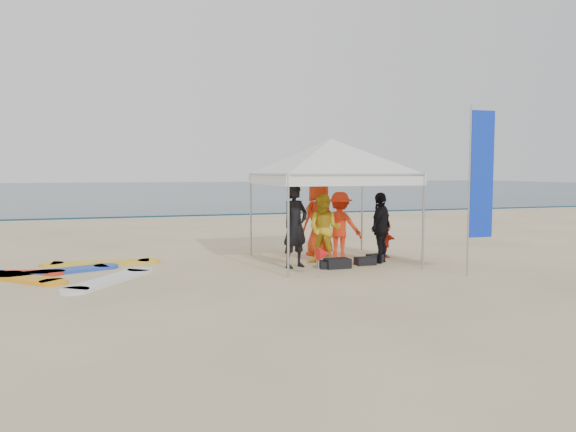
# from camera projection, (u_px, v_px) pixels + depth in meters

# --- Properties ---
(ground) EXTENTS (120.00, 120.00, 0.00)m
(ground) POSITION_uv_depth(u_px,v_px,m) (322.00, 294.00, 10.05)
(ground) COLOR beige
(ground) RESTS_ON ground
(ocean) EXTENTS (160.00, 84.00, 0.08)m
(ocean) POSITION_uv_depth(u_px,v_px,m) (139.00, 189.00, 66.97)
(ocean) COLOR #0C2633
(ocean) RESTS_ON ground
(shoreline_foam) EXTENTS (160.00, 1.20, 0.01)m
(shoreline_foam) POSITION_uv_depth(u_px,v_px,m) (186.00, 216.00, 27.31)
(shoreline_foam) COLOR silver
(shoreline_foam) RESTS_ON ground
(person_black_a) EXTENTS (0.83, 0.71, 1.91)m
(person_black_a) POSITION_uv_depth(u_px,v_px,m) (295.00, 226.00, 12.75)
(person_black_a) COLOR black
(person_black_a) RESTS_ON ground
(person_yellow) EXTENTS (1.02, 0.98, 1.65)m
(person_yellow) POSITION_uv_depth(u_px,v_px,m) (325.00, 229.00, 13.28)
(person_yellow) COLOR gold
(person_yellow) RESTS_ON ground
(person_orange_a) EXTENTS (1.24, 1.17, 1.68)m
(person_orange_a) POSITION_uv_depth(u_px,v_px,m) (340.00, 226.00, 13.97)
(person_orange_a) COLOR #FF3716
(person_orange_a) RESTS_ON ground
(person_black_b) EXTENTS (1.02, 0.97, 1.69)m
(person_black_b) POSITION_uv_depth(u_px,v_px,m) (381.00, 228.00, 13.43)
(person_black_b) COLOR black
(person_black_b) RESTS_ON ground
(person_orange_b) EXTENTS (1.11, 0.91, 1.94)m
(person_orange_b) POSITION_uv_depth(u_px,v_px,m) (319.00, 218.00, 14.56)
(person_orange_b) COLOR red
(person_orange_b) RESTS_ON ground
(person_seated) EXTENTS (0.50, 0.93, 0.95)m
(person_seated) POSITION_uv_depth(u_px,v_px,m) (385.00, 238.00, 14.39)
(person_seated) COLOR #F43615
(person_seated) RESTS_ON ground
(canopy_tent) EXTENTS (4.50, 4.50, 3.39)m
(canopy_tent) POSITION_uv_depth(u_px,v_px,m) (331.00, 139.00, 13.42)
(canopy_tent) COLOR #A5A5A8
(canopy_tent) RESTS_ON ground
(feather_flag) EXTENTS (0.60, 0.04, 3.55)m
(feather_flag) POSITION_uv_depth(u_px,v_px,m) (480.00, 176.00, 11.67)
(feather_flag) COLOR #A5A5A8
(feather_flag) RESTS_ON ground
(marker_pennant) EXTENTS (0.28, 0.28, 0.64)m
(marker_pennant) POSITION_uv_depth(u_px,v_px,m) (324.00, 254.00, 11.56)
(marker_pennant) COLOR #A5A5A8
(marker_pennant) RESTS_ON ground
(gear_pile) EXTENTS (1.79, 0.79, 0.22)m
(gear_pile) POSITION_uv_depth(u_px,v_px,m) (347.00, 262.00, 12.94)
(gear_pile) COLOR black
(gear_pile) RESTS_ON ground
(surfboard_spread) EXTENTS (5.52, 3.67, 0.07)m
(surfboard_spread) POSITION_uv_depth(u_px,v_px,m) (17.00, 275.00, 11.71)
(surfboard_spread) COLOR gold
(surfboard_spread) RESTS_ON ground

